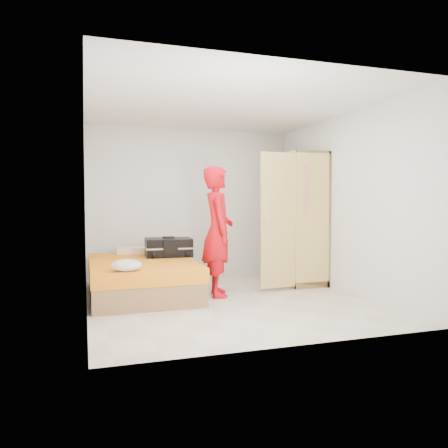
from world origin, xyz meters
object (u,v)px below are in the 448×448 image
object	(u,v)px
wardrobe	(294,222)
person	(218,231)
suitcase	(168,247)
bed	(142,278)
round_cushion	(126,265)

from	to	relation	value
wardrobe	person	distance (m)	1.59
wardrobe	suitcase	xyz separation A→B (m)	(-2.05, 0.11, -0.36)
person	suitcase	bearing A→B (deg)	49.81
person	bed	bearing A→B (deg)	80.94
round_cushion	suitcase	bearing A→B (deg)	59.15
bed	person	bearing A→B (deg)	-18.40
bed	suitcase	xyz separation A→B (m)	(0.45, 0.34, 0.38)
bed	person	world-z (taller)	person
bed	person	xyz separation A→B (m)	(1.02, -0.34, 0.66)
wardrobe	person	world-z (taller)	wardrobe
wardrobe	suitcase	size ratio (longest dim) A/B	2.87
bed	suitcase	size ratio (longest dim) A/B	2.76
suitcase	round_cushion	size ratio (longest dim) A/B	2.00
suitcase	round_cushion	distance (m)	1.44
wardrobe	round_cushion	world-z (taller)	wardrobe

